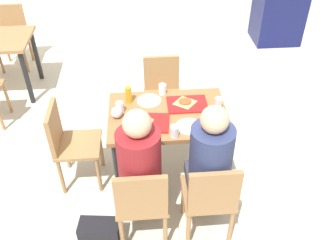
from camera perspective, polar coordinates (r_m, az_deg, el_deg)
ground_plane at (r=3.72m, az=0.00°, el=-8.33°), size 10.00×10.00×0.02m
main_table at (r=3.28m, az=0.00°, el=-0.54°), size 1.04×0.73×0.75m
chair_near_left at (r=2.83m, az=-4.10°, el=-12.44°), size 0.40×0.40×0.86m
chair_near_right at (r=2.87m, az=6.60°, el=-11.72°), size 0.40×0.40×0.86m
chair_far_side at (r=3.96m, az=-0.91°, el=4.70°), size 0.40×0.40×0.86m
chair_left_end at (r=3.43m, az=-15.29°, el=-3.06°), size 0.40×0.40×0.86m
person_in_red at (r=2.74m, az=-4.41°, el=-6.91°), size 0.32×0.42×1.27m
person_in_brown_jacket at (r=2.78m, az=6.45°, el=-6.25°), size 0.32×0.42×1.27m
tray_red_near at (r=3.10m, az=-3.17°, el=-0.42°), size 0.39×0.30×0.02m
tray_red_far at (r=3.31m, az=3.00°, el=2.46°), size 0.36×0.26×0.02m
paper_plate_center at (r=3.36m, az=-2.95°, el=3.03°), size 0.22×0.22×0.01m
paper_plate_near_edge at (r=3.06m, az=3.24°, el=-1.00°), size 0.22×0.22×0.01m
pizza_slice_a at (r=3.10m, az=-3.72°, el=-0.01°), size 0.14×0.19×0.02m
pizza_slice_b at (r=3.31m, az=2.66°, el=2.85°), size 0.19×0.17×0.02m
plastic_cup_a at (r=3.43m, az=-0.87°, el=4.81°), size 0.07×0.07×0.10m
plastic_cup_b at (r=2.94m, az=1.01°, el=-1.78°), size 0.07×0.07×0.10m
plastic_cup_c at (r=3.22m, az=-7.51°, el=1.96°), size 0.07×0.07×0.10m
soda_can at (r=3.25m, az=7.81°, el=2.49°), size 0.07×0.07×0.12m
condiment_bottle at (r=3.32m, az=-6.15°, el=3.93°), size 0.06×0.06×0.16m
foil_bundle at (r=3.17m, az=-8.01°, el=1.16°), size 0.10×0.10×0.10m
handbag at (r=3.13m, az=-10.48°, el=-17.12°), size 0.34×0.20×0.28m
background_chair_far at (r=5.68m, az=-23.13°, el=12.52°), size 0.40×0.40×0.86m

